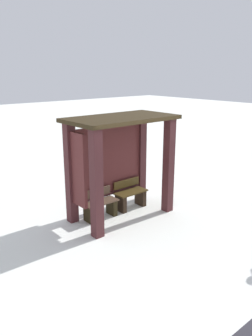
% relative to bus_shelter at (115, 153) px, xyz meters
% --- Properties ---
extents(ground_plane, '(60.00, 60.00, 0.00)m').
position_rel_bus_shelter_xyz_m(ground_plane, '(0.08, -0.14, -1.62)').
color(ground_plane, white).
extents(bus_shelter, '(2.62, 1.42, 2.50)m').
position_rel_bus_shelter_xyz_m(bus_shelter, '(0.00, 0.00, 0.00)').
color(bus_shelter, '#452022').
rests_on(bus_shelter, ground).
extents(bench_left_inside, '(0.89, 0.39, 0.72)m').
position_rel_bus_shelter_xyz_m(bench_left_inside, '(-0.42, 0.10, -1.31)').
color(bench_left_inside, '#4F3B2C').
rests_on(bench_left_inside, ground).
extents(bench_center_inside, '(0.89, 0.40, 0.75)m').
position_rel_bus_shelter_xyz_m(bench_center_inside, '(0.57, 0.10, -1.30)').
color(bench_center_inside, '#423314').
rests_on(bench_center_inside, ground).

